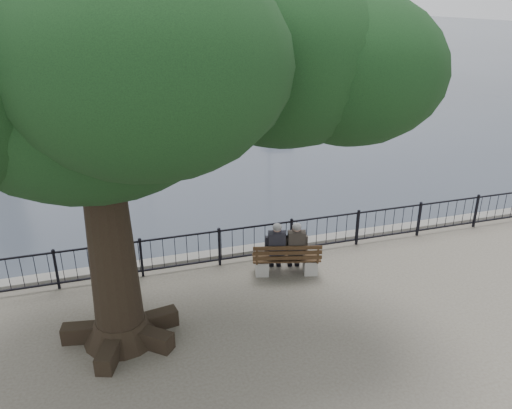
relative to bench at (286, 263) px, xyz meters
name	(u,v)px	position (x,y,z in m)	size (l,w,h in m)	color
harbor	(251,266)	(-0.52, 1.45, -0.82)	(260.00, 260.00, 1.20)	#63605C
railing	(256,241)	(-0.52, 0.95, 0.24)	(22.06, 0.06, 1.00)	black
bench	(286,263)	(0.00, 0.00, 0.00)	(1.79, 0.93, 0.90)	gray
person_left	(276,249)	(-0.22, 0.16, 0.34)	(0.53, 0.77, 1.43)	black
person_right	(295,249)	(0.25, 0.04, 0.34)	(0.53, 0.77, 1.43)	black
tree	(137,51)	(-3.34, -1.31, 5.38)	(10.60, 7.40, 8.65)	black
lion_monument	(149,49)	(1.48, 48.38, 0.82)	(5.77, 5.77, 8.57)	#63605C
sailboat_b	(131,117)	(-2.37, 22.54, -1.00)	(1.66, 5.15, 10.40)	silver
sailboat_c	(268,128)	(5.22, 17.25, -1.02)	(1.89, 5.62, 9.85)	silver
sailboat_d	(291,95)	(10.33, 26.95, -1.01)	(2.79, 6.36, 11.08)	silver
sailboat_f	(125,92)	(-2.23, 31.85, -0.99)	(2.28, 6.03, 11.61)	silver
sailboat_g	(198,82)	(4.48, 35.63, -1.02)	(1.40, 4.79, 8.97)	silver
sailboat_h	(86,78)	(-5.35, 40.36, -0.95)	(3.00, 6.01, 12.84)	silver
sailboat_i	(116,80)	(-2.66, 38.49, -0.98)	(2.66, 5.43, 11.32)	silver
sailboat_j	(144,140)	(-2.08, 16.70, -1.01)	(3.41, 5.82, 10.20)	silver
far_shore	(267,18)	(25.03, 77.90, 2.68)	(30.00, 8.60, 9.18)	#514B3F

